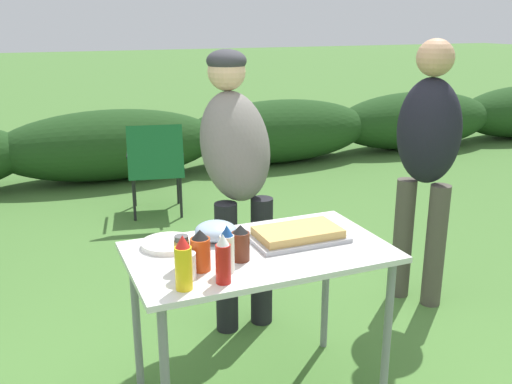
{
  "coord_description": "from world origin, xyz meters",
  "views": [
    {
      "loc": [
        -0.88,
        -2.06,
        1.68
      ],
      "look_at": [
        0.12,
        0.32,
        0.89
      ],
      "focal_mm": 40.0,
      "sensor_mm": 36.0,
      "label": 1
    }
  ],
  "objects_px": {
    "paper_cup_stack": "(185,266)",
    "ketchup_bottle": "(223,260)",
    "hot_sauce_bottle": "(200,251)",
    "spice_jar": "(182,253)",
    "mustard_bottle": "(183,264)",
    "standing_person_in_gray_fleece": "(236,162)",
    "mixing_bowl": "(216,231)",
    "mayo_bottle": "(227,250)",
    "camp_chair_green_behind_table": "(156,164)",
    "food_tray": "(298,235)",
    "plate_stack": "(168,244)",
    "standing_person_in_dark_puffer": "(427,151)",
    "bbq_sauce_bottle": "(241,244)",
    "folding_table": "(259,266)"
  },
  "relations": [
    {
      "from": "mayo_bottle",
      "to": "ketchup_bottle",
      "type": "bearing_deg",
      "value": -118.81
    },
    {
      "from": "hot_sauce_bottle",
      "to": "standing_person_in_gray_fleece",
      "type": "relative_size",
      "value": 0.11
    },
    {
      "from": "hot_sauce_bottle",
      "to": "spice_jar",
      "type": "xyz_separation_m",
      "value": [
        -0.06,
        0.04,
        -0.01
      ]
    },
    {
      "from": "food_tray",
      "to": "paper_cup_stack",
      "type": "relative_size",
      "value": 4.1
    },
    {
      "from": "bbq_sauce_bottle",
      "to": "paper_cup_stack",
      "type": "bearing_deg",
      "value": -163.09
    },
    {
      "from": "folding_table",
      "to": "hot_sauce_bottle",
      "type": "distance_m",
      "value": 0.34
    },
    {
      "from": "folding_table",
      "to": "ketchup_bottle",
      "type": "bearing_deg",
      "value": -135.63
    },
    {
      "from": "paper_cup_stack",
      "to": "ketchup_bottle",
      "type": "xyz_separation_m",
      "value": [
        0.12,
        -0.09,
        0.04
      ]
    },
    {
      "from": "paper_cup_stack",
      "to": "mustard_bottle",
      "type": "bearing_deg",
      "value": -109.69
    },
    {
      "from": "mustard_bottle",
      "to": "camp_chair_green_behind_table",
      "type": "distance_m",
      "value": 2.99
    },
    {
      "from": "bbq_sauce_bottle",
      "to": "mustard_bottle",
      "type": "height_order",
      "value": "mustard_bottle"
    },
    {
      "from": "ketchup_bottle",
      "to": "standing_person_in_gray_fleece",
      "type": "relative_size",
      "value": 0.13
    },
    {
      "from": "paper_cup_stack",
      "to": "camp_chair_green_behind_table",
      "type": "bearing_deg",
      "value": 79.37
    },
    {
      "from": "paper_cup_stack",
      "to": "mustard_bottle",
      "type": "relative_size",
      "value": 0.49
    },
    {
      "from": "mayo_bottle",
      "to": "standing_person_in_dark_puffer",
      "type": "relative_size",
      "value": 0.12
    },
    {
      "from": "ketchup_bottle",
      "to": "mayo_bottle",
      "type": "bearing_deg",
      "value": 61.19
    },
    {
      "from": "plate_stack",
      "to": "standing_person_in_gray_fleece",
      "type": "relative_size",
      "value": 0.15
    },
    {
      "from": "folding_table",
      "to": "standing_person_in_gray_fleece",
      "type": "bearing_deg",
      "value": 76.4
    },
    {
      "from": "hot_sauce_bottle",
      "to": "mustard_bottle",
      "type": "distance_m",
      "value": 0.17
    },
    {
      "from": "food_tray",
      "to": "paper_cup_stack",
      "type": "xyz_separation_m",
      "value": [
        -0.56,
        -0.18,
        0.02
      ]
    },
    {
      "from": "spice_jar",
      "to": "standing_person_in_gray_fleece",
      "type": "distance_m",
      "value": 0.97
    },
    {
      "from": "food_tray",
      "to": "mayo_bottle",
      "type": "distance_m",
      "value": 0.45
    },
    {
      "from": "mixing_bowl",
      "to": "ketchup_bottle",
      "type": "xyz_separation_m",
      "value": [
        -0.11,
        -0.41,
        0.05
      ]
    },
    {
      "from": "plate_stack",
      "to": "mayo_bottle",
      "type": "xyz_separation_m",
      "value": [
        0.15,
        -0.34,
        0.08
      ]
    },
    {
      "from": "food_tray",
      "to": "mixing_bowl",
      "type": "relative_size",
      "value": 2.25
    },
    {
      "from": "plate_stack",
      "to": "paper_cup_stack",
      "type": "height_order",
      "value": "paper_cup_stack"
    },
    {
      "from": "mixing_bowl",
      "to": "standing_person_in_gray_fleece",
      "type": "xyz_separation_m",
      "value": [
        0.31,
        0.57,
        0.15
      ]
    },
    {
      "from": "paper_cup_stack",
      "to": "spice_jar",
      "type": "bearing_deg",
      "value": 82.59
    },
    {
      "from": "mixing_bowl",
      "to": "spice_jar",
      "type": "xyz_separation_m",
      "value": [
        -0.22,
        -0.24,
        0.02
      ]
    },
    {
      "from": "standing_person_in_dark_puffer",
      "to": "mustard_bottle",
      "type": "bearing_deg",
      "value": -96.15
    },
    {
      "from": "food_tray",
      "to": "mixing_bowl",
      "type": "xyz_separation_m",
      "value": [
        -0.33,
        0.14,
        0.02
      ]
    },
    {
      "from": "hot_sauce_bottle",
      "to": "ketchup_bottle",
      "type": "bearing_deg",
      "value": -72.94
    },
    {
      "from": "hot_sauce_bottle",
      "to": "mayo_bottle",
      "type": "bearing_deg",
      "value": -34.0
    },
    {
      "from": "spice_jar",
      "to": "food_tray",
      "type": "bearing_deg",
      "value": 9.59
    },
    {
      "from": "folding_table",
      "to": "mixing_bowl",
      "type": "relative_size",
      "value": 5.94
    },
    {
      "from": "hot_sauce_bottle",
      "to": "paper_cup_stack",
      "type": "bearing_deg",
      "value": -145.8
    },
    {
      "from": "ketchup_bottle",
      "to": "mustard_bottle",
      "type": "xyz_separation_m",
      "value": [
        -0.15,
        0.01,
        0.01
      ]
    },
    {
      "from": "standing_person_in_gray_fleece",
      "to": "folding_table",
      "type": "bearing_deg",
      "value": -105.22
    },
    {
      "from": "mayo_bottle",
      "to": "camp_chair_green_behind_table",
      "type": "bearing_deg",
      "value": 82.62
    },
    {
      "from": "food_tray",
      "to": "standing_person_in_dark_puffer",
      "type": "bearing_deg",
      "value": 24.5
    },
    {
      "from": "spice_jar",
      "to": "mustard_bottle",
      "type": "xyz_separation_m",
      "value": [
        -0.04,
        -0.17,
        0.03
      ]
    },
    {
      "from": "hot_sauce_bottle",
      "to": "mustard_bottle",
      "type": "relative_size",
      "value": 0.8
    },
    {
      "from": "standing_person_in_gray_fleece",
      "to": "camp_chair_green_behind_table",
      "type": "distance_m",
      "value": 2.0
    },
    {
      "from": "plate_stack",
      "to": "folding_table",
      "type": "bearing_deg",
      "value": -27.57
    },
    {
      "from": "standing_person_in_gray_fleece",
      "to": "camp_chair_green_behind_table",
      "type": "bearing_deg",
      "value": 88.71
    },
    {
      "from": "folding_table",
      "to": "camp_chair_green_behind_table",
      "type": "height_order",
      "value": "camp_chair_green_behind_table"
    },
    {
      "from": "camp_chair_green_behind_table",
      "to": "food_tray",
      "type": "bearing_deg",
      "value": -77.9
    },
    {
      "from": "mustard_bottle",
      "to": "plate_stack",
      "type": "bearing_deg",
      "value": 83.54
    },
    {
      "from": "paper_cup_stack",
      "to": "plate_stack",
      "type": "bearing_deg",
      "value": 87.05
    },
    {
      "from": "spice_jar",
      "to": "bbq_sauce_bottle",
      "type": "relative_size",
      "value": 0.9
    }
  ]
}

